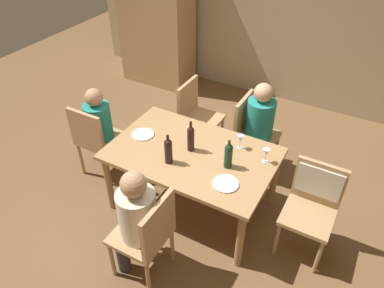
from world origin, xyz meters
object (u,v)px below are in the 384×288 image
object	(u,v)px
chair_far_right	(251,129)
chair_left_end	(95,137)
wine_glass_centre	(240,139)
armoire_cabinet	(156,15)
dining_table	(192,159)
chair_far_left	(196,113)
wine_bottle_dark_red	(228,155)
person_man_bearded	(101,125)
wine_bottle_short_olive	(168,150)
wine_glass_near_left	(266,153)
person_woman_host	(262,123)
chair_right_end	(314,196)
dinner_plate_guest_left	(226,184)
person_man_guest	(135,217)
dinner_plate_host	(143,135)
chair_near	(148,233)
wine_bottle_tall_green	(191,138)

from	to	relation	value
chair_far_right	chair_left_end	world-z (taller)	same
wine_glass_centre	armoire_cabinet	bearing A→B (deg)	139.00
chair_left_end	dining_table	bearing A→B (deg)	4.22
chair_far_left	chair_left_end	bearing A→B (deg)	-36.68
chair_left_end	wine_bottle_dark_red	xyz separation A→B (m)	(1.57, 0.07, 0.33)
wine_glass_centre	person_man_bearded	bearing A→B (deg)	-170.34
dining_table	wine_bottle_short_olive	bearing A→B (deg)	-117.29
dining_table	wine_glass_near_left	size ratio (longest dim) A/B	10.74
dining_table	person_woman_host	xyz separation A→B (m)	(0.39, 0.90, 0.01)
chair_far_right	chair_right_end	size ratio (longest dim) A/B	1.00
person_man_bearded	wine_glass_near_left	size ratio (longest dim) A/B	7.35
chair_far_right	wine_bottle_short_olive	xyz separation A→B (m)	(-0.39, -1.13, 0.33)
wine_glass_centre	dinner_plate_guest_left	distance (m)	0.55
chair_far_left	person_woman_host	xyz separation A→B (m)	(0.83, -0.00, 0.12)
chair_far_right	chair_far_left	bearing A→B (deg)	-90.00
person_man_bearded	person_man_guest	xyz separation A→B (m)	(1.15, -0.92, 0.03)
person_man_guest	dinner_plate_host	distance (m)	1.05
dining_table	person_man_guest	distance (m)	0.90
person_woman_host	wine_bottle_dark_red	bearing A→B (deg)	0.12
person_man_bearded	dining_table	bearing A→B (deg)	-1.24
wine_glass_centre	person_woman_host	bearing A→B (deg)	88.83
chair_right_end	person_woman_host	xyz separation A→B (m)	(-0.79, 0.77, 0.06)
wine_bottle_dark_red	wine_glass_centre	distance (m)	0.31
person_man_bearded	wine_bottle_dark_red	world-z (taller)	person_man_bearded
person_woman_host	dining_table	bearing A→B (deg)	-23.29
person_man_guest	wine_glass_centre	bearing A→B (deg)	-18.60
chair_near	wine_bottle_tall_green	size ratio (longest dim) A/B	2.80
dining_table	dinner_plate_guest_left	bearing A→B (deg)	-27.46
chair_near	wine_glass_near_left	world-z (taller)	chair_near
wine_bottle_tall_green	wine_bottle_dark_red	size ratio (longest dim) A/B	1.11
wine_bottle_dark_red	chair_far_right	bearing A→B (deg)	97.14
chair_far_right	chair_near	bearing A→B (deg)	-5.91
dinner_plate_guest_left	chair_far_left	bearing A→B (deg)	128.87
person_man_bearded	person_man_guest	size ratio (longest dim) A/B	0.95
wine_bottle_tall_green	dinner_plate_guest_left	distance (m)	0.59
person_man_guest	wine_glass_near_left	size ratio (longest dim) A/B	7.73
armoire_cabinet	chair_far_left	world-z (taller)	armoire_cabinet
armoire_cabinet	wine_bottle_dark_red	bearing A→B (deg)	-44.99
person_woman_host	person_man_bearded	size ratio (longest dim) A/B	1.04
chair_right_end	wine_glass_near_left	size ratio (longest dim) A/B	6.17
armoire_cabinet	chair_near	bearing A→B (deg)	-57.86
person_woman_host	dinner_plate_host	world-z (taller)	person_woman_host
chair_far_right	wine_glass_near_left	world-z (taller)	chair_far_right
chair_right_end	wine_glass_centre	world-z (taller)	chair_right_end
chair_right_end	wine_bottle_tall_green	world-z (taller)	wine_bottle_tall_green
chair_near	dinner_plate_host	xyz separation A→B (m)	(-0.67, 0.89, 0.20)
wine_glass_centre	dinner_plate_guest_left	world-z (taller)	wine_glass_centre
person_man_bearded	wine_bottle_tall_green	xyz separation A→B (m)	(1.15, 0.00, 0.23)
wine_bottle_short_olive	dinner_plate_guest_left	size ratio (longest dim) A/B	1.32
wine_glass_centre	dining_table	bearing A→B (deg)	-142.16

